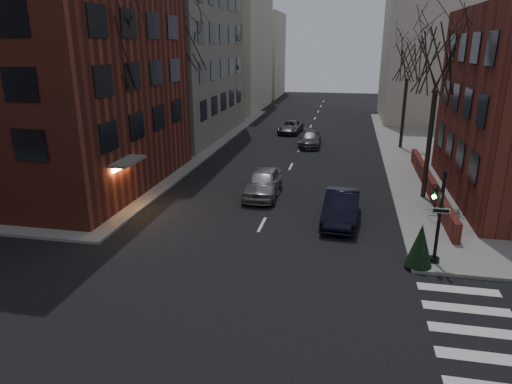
# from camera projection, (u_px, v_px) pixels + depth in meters

# --- Properties ---
(sidewalk_far_left) EXTENTS (44.00, 44.00, 0.15)m
(sidewalk_far_left) POSITION_uv_depth(u_px,v_px,m) (12.00, 136.00, 45.90)
(sidewalk_far_left) COLOR gray
(sidewalk_far_left) RESTS_ON ground
(building_left_brick) EXTENTS (15.00, 15.00, 18.00)m
(building_left_brick) POSITION_uv_depth(u_px,v_px,m) (29.00, 43.00, 28.02)
(building_left_brick) COLOR maroon
(building_left_brick) RESTS_ON ground
(low_wall_right) EXTENTS (0.35, 16.00, 1.00)m
(low_wall_right) POSITION_uv_depth(u_px,v_px,m) (430.00, 184.00, 28.29)
(low_wall_right) COLOR maroon
(low_wall_right) RESTS_ON sidewalk_far_right
(building_distant_la) EXTENTS (14.00, 16.00, 18.00)m
(building_distant_la) POSITION_uv_depth(u_px,v_px,m) (214.00, 43.00, 63.80)
(building_distant_la) COLOR beige
(building_distant_la) RESTS_ON ground
(building_distant_ra) EXTENTS (14.00, 14.00, 16.00)m
(building_distant_ra) POSITION_uv_depth(u_px,v_px,m) (446.00, 52.00, 53.83)
(building_distant_ra) COLOR beige
(building_distant_ra) RESTS_ON ground
(building_distant_lb) EXTENTS (10.00, 12.00, 14.00)m
(building_distant_lb) POSITION_uv_depth(u_px,v_px,m) (253.00, 55.00, 79.89)
(building_distant_lb) COLOR beige
(building_distant_lb) RESTS_ON ground
(traffic_signal) EXTENTS (0.76, 0.44, 4.00)m
(traffic_signal) POSITION_uv_depth(u_px,v_px,m) (437.00, 223.00, 18.84)
(traffic_signal) COLOR black
(traffic_signal) RESTS_ON sidewalk_far_right
(tree_left_a) EXTENTS (4.18, 4.18, 10.26)m
(tree_left_a) POSITION_uv_depth(u_px,v_px,m) (109.00, 53.00, 24.60)
(tree_left_a) COLOR #2D231C
(tree_left_a) RESTS_ON sidewalk_far_left
(tree_left_b) EXTENTS (4.40, 4.40, 10.80)m
(tree_left_b) POSITION_uv_depth(u_px,v_px,m) (185.00, 44.00, 35.64)
(tree_left_b) COLOR #2D231C
(tree_left_b) RESTS_ON sidewalk_far_left
(tree_left_c) EXTENTS (3.96, 3.96, 9.72)m
(tree_left_c) POSITION_uv_depth(u_px,v_px,m) (230.00, 53.00, 48.96)
(tree_left_c) COLOR #2D231C
(tree_left_c) RESTS_ON sidewalk_far_left
(tree_right_a) EXTENTS (3.96, 3.96, 9.72)m
(tree_right_a) POSITION_uv_depth(u_px,v_px,m) (439.00, 61.00, 25.16)
(tree_right_a) COLOR #2D231C
(tree_right_a) RESTS_ON sidewalk_far_right
(tree_right_b) EXTENTS (3.74, 3.74, 9.18)m
(tree_right_b) POSITION_uv_depth(u_px,v_px,m) (409.00, 61.00, 38.35)
(tree_right_b) COLOR #2D231C
(tree_right_b) RESTS_ON sidewalk_far_right
(streetlamp_near) EXTENTS (0.36, 0.36, 6.28)m
(streetlamp_near) POSITION_uv_depth(u_px,v_px,m) (177.00, 112.00, 33.25)
(streetlamp_near) COLOR black
(streetlamp_near) RESTS_ON sidewalk_far_left
(streetlamp_far) EXTENTS (0.36, 0.36, 6.28)m
(streetlamp_far) POSITION_uv_depth(u_px,v_px,m) (240.00, 87.00, 51.89)
(streetlamp_far) COLOR black
(streetlamp_far) RESTS_ON sidewalk_far_left
(parked_sedan) EXTENTS (1.98, 5.00, 1.62)m
(parked_sedan) POSITION_uv_depth(u_px,v_px,m) (341.00, 207.00, 23.83)
(parked_sedan) COLOR black
(parked_sedan) RESTS_ON ground
(car_lane_silver) EXTENTS (2.04, 4.96, 1.68)m
(car_lane_silver) POSITION_uv_depth(u_px,v_px,m) (263.00, 183.00, 27.96)
(car_lane_silver) COLOR gray
(car_lane_silver) RESTS_ON ground
(car_lane_gray) EXTENTS (1.99, 4.71, 1.36)m
(car_lane_gray) POSITION_uv_depth(u_px,v_px,m) (310.00, 139.00, 41.56)
(car_lane_gray) COLOR #3F3E43
(car_lane_gray) RESTS_ON ground
(car_lane_far) EXTENTS (2.48, 4.75, 1.28)m
(car_lane_far) POSITION_uv_depth(u_px,v_px,m) (291.00, 127.00, 47.76)
(car_lane_far) COLOR #44454A
(car_lane_far) RESTS_ON ground
(sandwich_board) EXTENTS (0.42, 0.55, 0.84)m
(sandwich_board) POSITION_uv_depth(u_px,v_px,m) (419.00, 256.00, 18.91)
(sandwich_board) COLOR white
(sandwich_board) RESTS_ON sidewalk_far_right
(evergreen_shrub) EXTENTS (1.20, 1.20, 1.84)m
(evergreen_shrub) POSITION_uv_depth(u_px,v_px,m) (420.00, 245.00, 18.77)
(evergreen_shrub) COLOR black
(evergreen_shrub) RESTS_ON sidewalk_far_right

